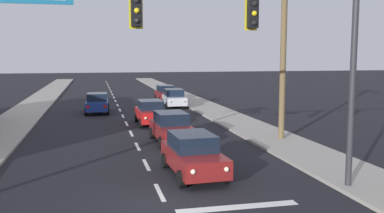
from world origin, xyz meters
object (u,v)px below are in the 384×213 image
Objects in this scene: sedan_oncoming_far at (97,103)px; palm_right_second at (285,4)px; traffic_signal_mast at (258,37)px; sedan_parked_mid_kerb at (174,98)px; sedan_lead_at_stop_bar at (193,154)px; sedan_fifth_in_queue at (151,112)px; sedan_parked_nearest_kerb at (166,93)px; sedan_third_in_queue at (171,127)px.

palm_right_second reaches higher than sedan_oncoming_far.
traffic_signal_mast reaches higher than sedan_parked_mid_kerb.
sedan_lead_at_stop_bar is at bearing -98.68° from sedan_parked_mid_kerb.
sedan_fifth_in_queue is at bearing -110.06° from sedan_parked_mid_kerb.
traffic_signal_mast is 23.93m from sedan_oncoming_far.
traffic_signal_mast is 25.98m from sedan_parked_mid_kerb.
sedan_parked_mid_kerb is at bearing 85.59° from traffic_signal_mast.
sedan_lead_at_stop_bar is 13.07m from sedan_fifth_in_queue.
sedan_parked_nearest_kerb is (3.52, 14.61, 0.00)m from sedan_fifth_in_queue.
sedan_parked_nearest_kerb is 0.43× the size of palm_right_second.
traffic_signal_mast is 2.59× the size of sedan_oncoming_far.
traffic_signal_mast is 2.58× the size of sedan_lead_at_stop_bar.
traffic_signal_mast is 5.65m from sedan_lead_at_stop_bar.
sedan_lead_at_stop_bar is at bearing 115.78° from traffic_signal_mast.
sedan_third_in_queue is 1.00× the size of sedan_parked_mid_kerb.
sedan_parked_mid_kerb is (3.13, 15.94, 0.00)m from sedan_third_in_queue.
sedan_lead_at_stop_bar is 0.44× the size of palm_right_second.
sedan_oncoming_far is at bearing -160.01° from sedan_parked_mid_kerb.
sedan_fifth_in_queue is at bearing 130.88° from palm_right_second.
sedan_lead_at_stop_bar and sedan_parked_nearest_kerb have the same top height.
palm_right_second is (2.93, -22.06, 6.72)m from sedan_parked_nearest_kerb.
sedan_parked_mid_kerb is at bearing 69.94° from sedan_fifth_in_queue.
traffic_signal_mast is at bearing -93.82° from sedan_parked_nearest_kerb.
sedan_lead_at_stop_bar is 1.01× the size of sedan_parked_nearest_kerb.
palm_right_second is (6.15, -0.91, 6.72)m from sedan_third_in_queue.
sedan_third_in_queue and sedan_oncoming_far have the same top height.
palm_right_second is at bearing -49.12° from sedan_fifth_in_queue.
sedan_fifth_in_queue is 11.93m from palm_right_second.
traffic_signal_mast is 2.60× the size of sedan_parked_nearest_kerb.
sedan_third_in_queue is 13.94m from sedan_oncoming_far.
palm_right_second is at bearing -79.85° from sedan_parked_mid_kerb.
sedan_parked_mid_kerb is (3.43, 9.40, 0.00)m from sedan_fifth_in_queue.
sedan_parked_nearest_kerb is (3.52, 27.68, 0.00)m from sedan_lead_at_stop_bar.
sedan_lead_at_stop_bar is 1.00× the size of sedan_oncoming_far.
sedan_lead_at_stop_bar is 10.88m from palm_right_second.
sedan_lead_at_stop_bar is (-1.46, 3.03, -4.54)m from traffic_signal_mast.
sedan_lead_at_stop_bar is at bearing -90.00° from sedan_fifth_in_queue.
sedan_third_in_queue and sedan_parked_nearest_kerb have the same top height.
sedan_parked_nearest_kerb is at bearing 86.18° from traffic_signal_mast.
traffic_signal_mast is at bearing -64.22° from sedan_lead_at_stop_bar.
sedan_fifth_in_queue is (-0.30, 6.54, 0.00)m from sedan_third_in_queue.
traffic_signal_mast is 1.13× the size of palm_right_second.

